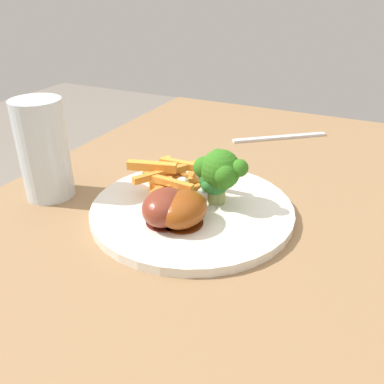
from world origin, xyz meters
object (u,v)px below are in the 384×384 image
chicken_drumstick_far (166,206)px  water_glass (43,150)px  dining_table (207,322)px  carrot_fries_pile (173,179)px  chicken_drumstick_near (184,208)px  fork (280,137)px  broccoli_floret_middle (219,171)px  dinner_plate (192,209)px  broccoli_floret_front (216,180)px

chicken_drumstick_far → water_glass: 0.20m
dining_table → chicken_drumstick_far: size_ratio=10.22×
carrot_fries_pile → water_glass: bearing=113.9°
chicken_drumstick_near → fork: (0.37, -0.02, -0.03)m
dining_table → chicken_drumstick_far: (0.02, 0.07, 0.14)m
dining_table → broccoli_floret_middle: 0.19m
chicken_drumstick_near → chicken_drumstick_far: (-0.01, 0.02, 0.00)m
chicken_drumstick_near → carrot_fries_pile: bearing=36.8°
carrot_fries_pile → chicken_drumstick_far: (-0.08, -0.03, 0.01)m
chicken_drumstick_near → dining_table: bearing=-123.6°
dinner_plate → carrot_fries_pile: size_ratio=1.79×
water_glass → carrot_fries_pile: bearing=-66.1°
broccoli_floret_front → water_glass: size_ratio=0.40×
broccoli_floret_front → carrot_fries_pile: (0.01, 0.07, -0.02)m
chicken_drumstick_far → fork: bearing=-6.5°
water_glass → fork: bearing=-32.6°
chicken_drumstick_near → broccoli_floret_front: bearing=-15.2°
chicken_drumstick_near → broccoli_floret_middle: bearing=-18.2°
broccoli_floret_middle → fork: (0.31, -0.00, -0.06)m
dinner_plate → water_glass: water_glass is taller
dinner_plate → water_glass: (-0.04, 0.21, 0.06)m
chicken_drumstick_far → fork: size_ratio=0.61×
broccoli_floret_front → chicken_drumstick_far: bearing=150.7°
dining_table → broccoli_floret_middle: bearing=16.7°
fork → carrot_fries_pile: bearing=37.5°
water_glass → broccoli_floret_front: bearing=-75.2°
carrot_fries_pile → chicken_drumstick_near: 0.09m
broccoli_floret_front → chicken_drumstick_far: broccoli_floret_front is taller
chicken_drumstick_near → fork: bearing=-3.4°
dining_table → carrot_fries_pile: carrot_fries_pile is taller
chicken_drumstick_far → fork: (0.38, -0.04, -0.03)m
dinner_plate → fork: dinner_plate is taller
fork → water_glass: size_ratio=1.36×
dining_table → broccoli_floret_front: size_ratio=21.01×
dinner_plate → broccoli_floret_front: (0.02, -0.03, 0.04)m
fork → broccoli_floret_middle: bearing=51.2°
dining_table → fork: 0.42m
broccoli_floret_middle → chicken_drumstick_near: size_ratio=0.62×
dining_table → dinner_plate: dinner_plate is taller
fork → broccoli_floret_front: bearing=50.6°
carrot_fries_pile → fork: 0.31m
water_glass → chicken_drumstick_far: bearing=-91.8°
dining_table → fork: bearing=3.6°
broccoli_floret_middle → chicken_drumstick_near: bearing=161.8°
chicken_drumstick_near → water_glass: size_ratio=0.87×
chicken_drumstick_near → chicken_drumstick_far: bearing=108.4°
broccoli_floret_middle → dining_table: bearing=-163.3°
chicken_drumstick_near → chicken_drumstick_far: size_ratio=1.04×
dinner_plate → fork: size_ratio=1.41×
dining_table → broccoli_floret_front: 0.18m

